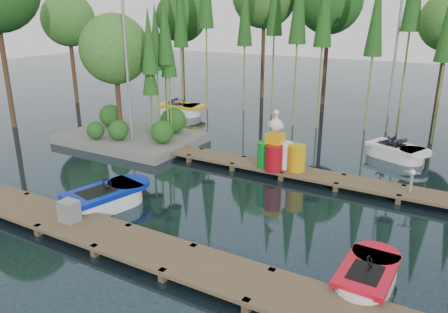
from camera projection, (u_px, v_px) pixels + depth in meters
The scene contains 15 objects.
ground_plane at pixel (204, 188), 15.22m from camera, with size 90.00×90.00×0.00m, color #1E3039.
near_dock at pixel (112, 237), 11.46m from camera, with size 18.00×1.50×0.50m.
far_dock at pixel (261, 166), 16.72m from camera, with size 15.00×1.20×0.50m.
island at pixel (126, 73), 19.91m from camera, with size 6.20×4.20×6.75m.
tree_screen at pixel (279, 6), 22.93m from camera, with size 34.42×18.53×10.31m.
lamp_island at pixel (126, 51), 18.54m from camera, with size 0.30×0.30×7.25m.
lamp_rear at pixel (396, 46), 20.98m from camera, with size 0.30×0.30×7.25m.
boat_blue at pixel (105, 199), 13.65m from camera, with size 1.96×3.15×0.99m.
boat_red at pixel (367, 278), 9.70m from camera, with size 1.16×2.45×0.82m.
boat_yellow_far at pixel (180, 109), 25.84m from camera, with size 3.18×1.82×1.50m.
boat_white_far at pixel (396, 152), 18.20m from camera, with size 2.99×2.17×1.29m.
utility_cabinet at pixel (69, 211), 12.09m from camera, with size 0.50×0.42×0.61m, color gray.
yellow_barrel at pixel (297, 158), 15.88m from camera, with size 0.65×0.65×0.97m, color #D99E0B.
drum_cluster at pixel (275, 152), 16.08m from camera, with size 1.27×1.17×2.20m.
seagull_post at pixel (412, 177), 14.00m from camera, with size 0.47×0.26×0.76m.
Camera 1 is at (7.67, -11.83, 5.89)m, focal length 35.00 mm.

